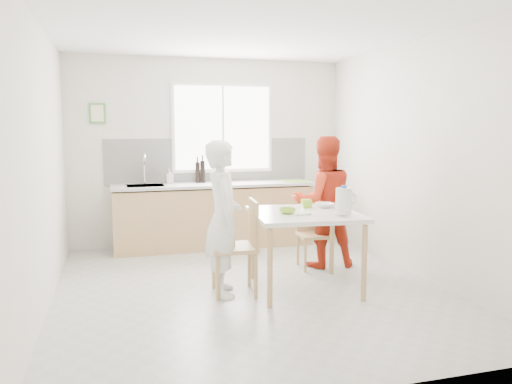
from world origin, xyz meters
TOP-DOWN VIEW (x-y plane):
  - ground at (0.00, 0.00)m, footprint 4.50×4.50m
  - room_shell at (0.00, 0.00)m, footprint 4.50×4.50m
  - window at (0.20, 2.23)m, footprint 1.50×0.06m
  - backsplash at (0.00, 2.24)m, footprint 3.00×0.02m
  - picture_frame at (-1.55, 2.23)m, footprint 0.22×0.03m
  - kitchen_counter at (-0.00, 1.95)m, footprint 2.84×0.64m
  - dining_table at (0.55, -0.19)m, footprint 1.17×1.17m
  - chair_left at (-0.12, -0.13)m, footprint 0.49×0.49m
  - chair_far at (0.97, 0.58)m, footprint 0.41×0.41m
  - person_white at (-0.31, -0.12)m, footprint 0.43×0.61m
  - person_red at (1.11, 0.59)m, footprint 0.83×0.68m
  - bowl_green at (0.35, -0.23)m, footprint 0.19×0.19m
  - bowl_white at (0.87, 0.03)m, footprint 0.22×0.22m
  - milk_jug at (0.85, -0.50)m, footprint 0.22×0.16m
  - green_box at (0.67, 0.08)m, footprint 0.11×0.11m
  - spoon at (0.45, -0.41)m, footprint 0.16×0.05m
  - cutting_board at (1.19, 1.86)m, footprint 0.40×0.33m
  - wine_bottle_a at (-0.13, 2.07)m, footprint 0.07×0.07m
  - wine_bottle_b at (-0.21, 2.09)m, footprint 0.07×0.07m
  - jar_amber at (0.21, 1.96)m, footprint 0.06×0.06m
  - soap_bottle at (-0.61, 2.06)m, footprint 0.10×0.10m

SIDE VIEW (x-z plane):
  - ground at x=0.00m, z-range 0.00..0.00m
  - kitchen_counter at x=0.00m, z-range -0.27..1.10m
  - chair_far at x=0.97m, z-range 0.04..0.87m
  - chair_left at x=-0.12m, z-range 0.05..1.02m
  - dining_table at x=0.55m, z-range 0.33..1.16m
  - person_white at x=-0.31m, z-range 0.00..1.58m
  - person_red at x=1.11m, z-range 0.00..1.61m
  - spoon at x=0.45m, z-range 0.83..0.85m
  - bowl_white at x=0.87m, z-range 0.83..0.88m
  - bowl_green at x=0.35m, z-range 0.83..0.88m
  - green_box at x=0.67m, z-range 0.83..0.92m
  - cutting_board at x=1.19m, z-range 0.92..0.93m
  - milk_jug at x=0.85m, z-range 0.84..1.13m
  - jar_amber at x=0.21m, z-range 0.92..1.08m
  - soap_bottle at x=-0.61m, z-range 0.92..1.13m
  - wine_bottle_b at x=-0.21m, z-range 0.92..1.22m
  - wine_bottle_a at x=-0.13m, z-range 0.92..1.24m
  - backsplash at x=0.00m, z-range 0.90..1.55m
  - room_shell at x=0.00m, z-range -0.61..3.89m
  - window at x=0.20m, z-range 1.05..2.35m
  - picture_frame at x=-1.55m, z-range 1.76..2.04m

